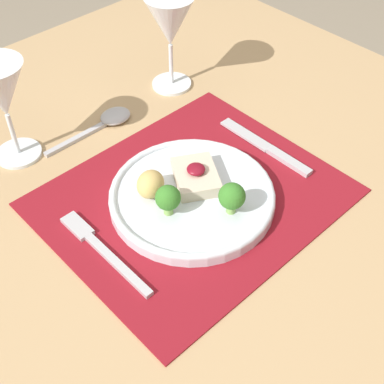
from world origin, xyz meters
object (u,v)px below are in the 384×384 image
object	(u,v)px
dinner_plate	(191,195)
fork	(99,247)
knife	(271,150)
wine_glass_far	(1,94)
wine_glass_near	(170,25)
spoon	(109,120)

from	to	relation	value
dinner_plate	fork	size ratio (longest dim) A/B	1.32
fork	knife	size ratio (longest dim) A/B	1.00
dinner_plate	wine_glass_far	distance (m)	0.33
fork	wine_glass_near	distance (m)	0.44
knife	spoon	distance (m)	0.29
knife	dinner_plate	bearing A→B (deg)	176.19
wine_glass_far	dinner_plate	bearing A→B (deg)	-64.44
dinner_plate	wine_glass_near	world-z (taller)	wine_glass_near
dinner_plate	knife	distance (m)	0.18
fork	knife	distance (m)	0.33
knife	wine_glass_near	world-z (taller)	wine_glass_near
fork	wine_glass_far	world-z (taller)	wine_glass_far
knife	wine_glass_near	xyz separation A→B (m)	(0.01, 0.26, 0.12)
dinner_plate	wine_glass_near	xyz separation A→B (m)	(0.19, 0.26, 0.11)
wine_glass_near	wine_glass_far	xyz separation A→B (m)	(-0.32, 0.02, -0.00)
knife	wine_glass_far	size ratio (longest dim) A/B	1.09
dinner_plate	spoon	distance (m)	0.25
spoon	wine_glass_far	bearing A→B (deg)	169.42
dinner_plate	fork	xyz separation A→B (m)	(-0.16, 0.02, -0.01)
fork	knife	xyz separation A→B (m)	(0.33, -0.03, -0.00)
spoon	wine_glass_far	world-z (taller)	wine_glass_far
fork	wine_glass_near	bearing A→B (deg)	34.80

